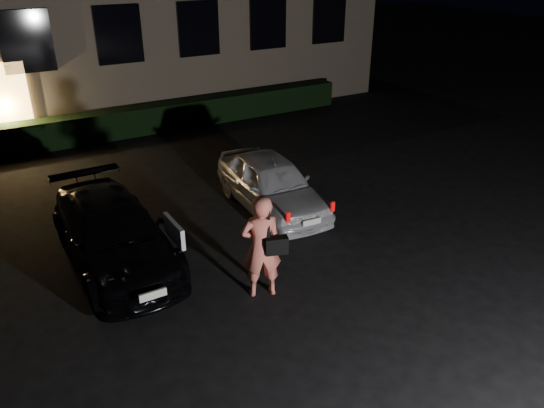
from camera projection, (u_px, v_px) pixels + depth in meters
ground at (328, 307)px, 8.76m from camera, size 80.00×80.00×0.00m
hedge at (133, 121)px, 16.72m from camera, size 15.00×0.70×0.85m
sedan at (114, 233)px, 9.81m from camera, size 1.81×4.25×1.20m
hatch at (271, 183)px, 11.84m from camera, size 1.66×3.67×1.23m
man at (262, 246)px, 8.73m from camera, size 0.78×0.64×1.85m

